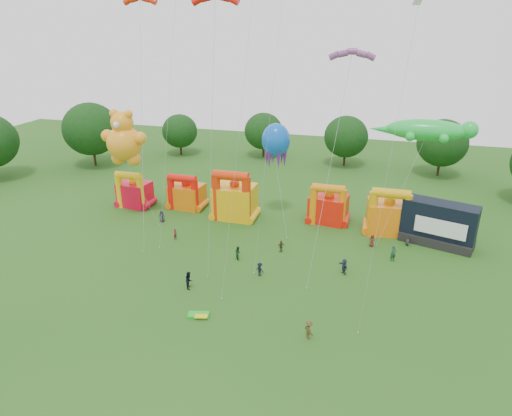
% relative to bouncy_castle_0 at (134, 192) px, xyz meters
% --- Properties ---
extents(ground, '(160.00, 160.00, 0.00)m').
position_rel_bouncy_castle_0_xyz_m(ground, '(20.54, -27.54, -2.18)').
color(ground, '#235217').
rests_on(ground, ground).
extents(tree_ring, '(126.12, 128.25, 12.07)m').
position_rel_bouncy_castle_0_xyz_m(tree_ring, '(19.33, -26.92, 4.08)').
color(tree_ring, '#352314').
rests_on(tree_ring, ground).
extents(bouncy_castle_0, '(4.88, 4.12, 5.67)m').
position_rel_bouncy_castle_0_xyz_m(bouncy_castle_0, '(0.00, 0.00, 0.00)').
color(bouncy_castle_0, red).
rests_on(bouncy_castle_0, ground).
extents(bouncy_castle_1, '(5.14, 4.30, 5.48)m').
position_rel_bouncy_castle_0_xyz_m(bouncy_castle_1, '(7.83, 1.49, -0.08)').
color(bouncy_castle_1, orange).
rests_on(bouncy_castle_1, ground).
extents(bouncy_castle_2, '(5.68, 4.60, 7.33)m').
position_rel_bouncy_castle_0_xyz_m(bouncy_castle_2, '(15.92, -0.31, 0.59)').
color(bouncy_castle_2, '#F1AB0C').
rests_on(bouncy_castle_2, ground).
extents(bouncy_castle_3, '(5.46, 4.63, 5.88)m').
position_rel_bouncy_castle_0_xyz_m(bouncy_castle_3, '(28.90, 1.73, 0.06)').
color(bouncy_castle_3, red).
rests_on(bouncy_castle_3, ground).
extents(bouncy_castle_4, '(5.79, 4.86, 6.55)m').
position_rel_bouncy_castle_0_xyz_m(bouncy_castle_4, '(36.88, 0.31, 0.31)').
color(bouncy_castle_4, orange).
rests_on(bouncy_castle_4, ground).
extents(stage_trailer, '(9.33, 5.74, 5.52)m').
position_rel_bouncy_castle_0_xyz_m(stage_trailer, '(42.92, -1.42, 0.49)').
color(stage_trailer, black).
rests_on(stage_trailer, ground).
extents(teddy_bear_kite, '(8.54, 4.68, 15.37)m').
position_rel_bouncy_castle_0_xyz_m(teddy_bear_kite, '(2.60, -4.12, 6.32)').
color(teddy_bear_kite, orange).
rests_on(teddy_bear_kite, ground).
extents(gecko_kite, '(13.29, 10.56, 14.61)m').
position_rel_bouncy_castle_0_xyz_m(gecko_kite, '(38.53, 0.78, 5.17)').
color(gecko_kite, green).
rests_on(gecko_kite, ground).
extents(octopus_kite, '(5.25, 8.95, 13.49)m').
position_rel_bouncy_castle_0_xyz_m(octopus_kite, '(22.44, -0.56, 3.82)').
color(octopus_kite, blue).
rests_on(octopus_kite, ground).
extents(parafoil_kites, '(29.63, 13.63, 29.60)m').
position_rel_bouncy_castle_0_xyz_m(parafoil_kites, '(17.19, -9.47, 11.12)').
color(parafoil_kites, red).
rests_on(parafoil_kites, ground).
extents(diamond_kites, '(27.39, 17.26, 36.39)m').
position_rel_bouncy_castle_0_xyz_m(diamond_kites, '(22.59, -13.96, 13.57)').
color(diamond_kites, red).
rests_on(diamond_kites, ground).
extents(folded_kite_bundle, '(2.18, 1.45, 0.31)m').
position_rel_bouncy_castle_0_xyz_m(folded_kite_bundle, '(19.81, -23.64, -2.04)').
color(folded_kite_bundle, green).
rests_on(folded_kite_bundle, ground).
extents(spectator_0, '(0.94, 0.73, 1.69)m').
position_rel_bouncy_castle_0_xyz_m(spectator_0, '(6.62, -4.39, -1.33)').
color(spectator_0, '#242137').
rests_on(spectator_0, ground).
extents(spectator_1, '(0.47, 0.62, 1.52)m').
position_rel_bouncy_castle_0_xyz_m(spectator_1, '(10.76, -9.03, -1.42)').
color(spectator_1, maroon).
rests_on(spectator_1, ground).
extents(spectator_2, '(1.00, 1.02, 1.66)m').
position_rel_bouncy_castle_0_xyz_m(spectator_2, '(20.06, -11.87, -1.35)').
color(spectator_2, '#183E1D').
rests_on(spectator_2, ground).
extents(spectator_3, '(1.19, 0.99, 1.60)m').
position_rel_bouncy_castle_0_xyz_m(spectator_3, '(23.51, -14.90, -1.38)').
color(spectator_3, black).
rests_on(spectator_3, ground).
extents(spectator_4, '(0.95, 0.85, 1.55)m').
position_rel_bouncy_castle_0_xyz_m(spectator_4, '(24.58, -8.83, -1.40)').
color(spectator_4, '#45391B').
rests_on(spectator_4, ground).
extents(spectator_5, '(1.38, 1.67, 1.79)m').
position_rel_bouncy_castle_0_xyz_m(spectator_5, '(32.37, -12.00, -1.28)').
color(spectator_5, '#282A43').
rests_on(spectator_5, ground).
extents(spectator_6, '(0.78, 0.51, 1.58)m').
position_rel_bouncy_castle_0_xyz_m(spectator_6, '(35.14, -4.42, -1.39)').
color(spectator_6, '#592219').
rests_on(spectator_6, ground).
extents(spectator_7, '(0.86, 0.78, 1.98)m').
position_rel_bouncy_castle_0_xyz_m(spectator_7, '(37.64, -7.60, -1.19)').
color(spectator_7, '#1D492F').
rests_on(spectator_7, ground).
extents(spectator_8, '(0.97, 1.10, 1.90)m').
position_rel_bouncy_castle_0_xyz_m(spectator_8, '(16.99, -19.20, -1.22)').
color(spectator_8, black).
rests_on(spectator_8, ground).
extents(spectator_9, '(1.29, 1.31, 1.81)m').
position_rel_bouncy_castle_0_xyz_m(spectator_9, '(30.40, -24.10, -1.27)').
color(spectator_9, '#473B1C').
rests_on(spectator_9, ground).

